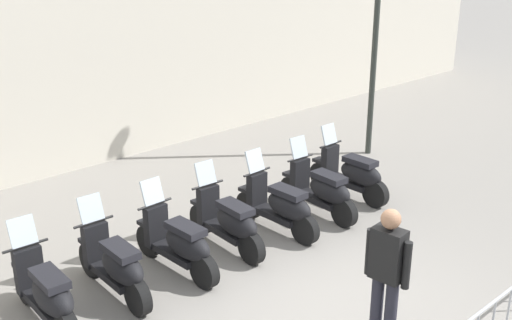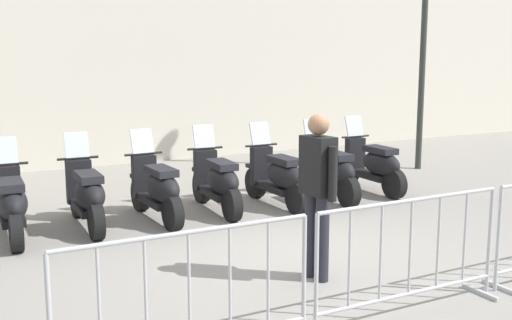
{
  "view_description": "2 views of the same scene",
  "coord_description": "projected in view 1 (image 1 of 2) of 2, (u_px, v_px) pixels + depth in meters",
  "views": [
    {
      "loc": [
        -5.28,
        -4.17,
        4.49
      ],
      "look_at": [
        0.75,
        2.67,
        1.15
      ],
      "focal_mm": 43.95,
      "sensor_mm": 36.0,
      "label": 1
    },
    {
      "loc": [
        -3.66,
        -5.99,
        2.36
      ],
      "look_at": [
        0.21,
        1.66,
        0.87
      ],
      "focal_mm": 44.69,
      "sensor_mm": 36.0,
      "label": 2
    }
  ],
  "objects": [
    {
      "name": "motorcycle_2",
      "position": [
        179.0,
        243.0,
        8.6
      ],
      "size": [
        0.56,
        1.73,
        1.24
      ],
      "color": "black",
      "rests_on": "ground"
    },
    {
      "name": "motorcycle_4",
      "position": [
        280.0,
        206.0,
        9.77
      ],
      "size": [
        0.56,
        1.72,
        1.24
      ],
      "color": "black",
      "rests_on": "ground"
    },
    {
      "name": "ground_plane",
      "position": [
        353.0,
        316.0,
        7.76
      ],
      "size": [
        120.0,
        120.0,
        0.0
      ],
      "primitive_type": "plane",
      "color": "gray"
    },
    {
      "name": "motorcycle_1",
      "position": [
        115.0,
        265.0,
        8.04
      ],
      "size": [
        0.56,
        1.72,
        1.24
      ],
      "color": "black",
      "rests_on": "ground"
    },
    {
      "name": "motorcycle_5",
      "position": [
        321.0,
        190.0,
        10.35
      ],
      "size": [
        0.56,
        1.72,
        1.24
      ],
      "color": "black",
      "rests_on": "ground"
    },
    {
      "name": "motorcycle_6",
      "position": [
        352.0,
        174.0,
        11.05
      ],
      "size": [
        0.56,
        1.72,
        1.24
      ],
      "color": "black",
      "rests_on": "ground"
    },
    {
      "name": "officer_near_row_end",
      "position": [
        387.0,
        272.0,
        6.85
      ],
      "size": [
        0.26,
        0.55,
        1.73
      ],
      "color": "#23232D",
      "rests_on": "ground"
    },
    {
      "name": "motorcycle_3",
      "position": [
        228.0,
        222.0,
        9.23
      ],
      "size": [
        0.56,
        1.72,
        1.24
      ],
      "color": "black",
      "rests_on": "ground"
    },
    {
      "name": "motorcycle_0",
      "position": [
        46.0,
        294.0,
        7.4
      ],
      "size": [
        0.56,
        1.72,
        1.24
      ],
      "color": "black",
      "rests_on": "ground"
    }
  ]
}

